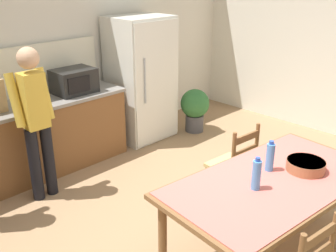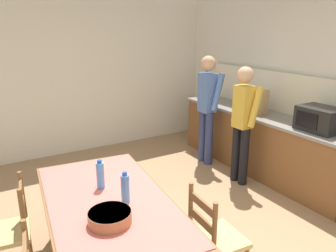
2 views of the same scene
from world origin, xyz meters
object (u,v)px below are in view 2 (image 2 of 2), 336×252
at_px(serving_bowl, 110,216).
at_px(person_at_sink, 207,105).
at_px(microwave, 320,119).
at_px(chair_side_far_right, 214,239).
at_px(bottle_near_centre, 100,175).
at_px(dining_table, 109,208).
at_px(person_at_counter, 243,120).
at_px(paper_bag, 259,101).
at_px(bottle_off_centre, 125,188).
at_px(chair_side_near_left, 10,231).

height_order(serving_bowl, person_at_sink, person_at_sink).
distance_m(microwave, chair_side_far_right, 2.23).
bearing_deg(bottle_near_centre, person_at_sink, 122.46).
xyz_separation_m(dining_table, person_at_counter, (-0.86, 2.29, 0.23)).
relative_size(paper_bag, person_at_sink, 0.21).
distance_m(bottle_near_centre, chair_side_far_right, 1.12).
xyz_separation_m(bottle_near_centre, serving_bowl, (0.55, -0.13, -0.07)).
distance_m(chair_side_far_right, person_at_sink, 2.75).
height_order(paper_bag, person_at_sink, person_at_sink).
relative_size(microwave, bottle_off_centre, 1.85).
bearing_deg(chair_side_far_right, dining_table, 60.20).
bearing_deg(serving_bowl, bottle_off_centre, 134.40).
distance_m(dining_table, serving_bowl, 0.36).
distance_m(paper_bag, bottle_off_centre, 2.94).
xyz_separation_m(dining_table, bottle_off_centre, (0.11, 0.11, 0.20)).
height_order(chair_side_far_right, person_at_counter, person_at_counter).
relative_size(serving_bowl, person_at_counter, 0.19).
distance_m(paper_bag, bottle_near_centre, 2.91).
height_order(chair_side_far_right, person_at_sink, person_at_sink).
relative_size(dining_table, serving_bowl, 6.16).
height_order(microwave, serving_bowl, microwave).
height_order(dining_table, person_at_sink, person_at_sink).
bearing_deg(microwave, paper_bag, -179.57).
relative_size(paper_bag, serving_bowl, 1.12).
distance_m(paper_bag, person_at_counter, 0.58).
bearing_deg(bottle_near_centre, bottle_off_centre, 14.74).
distance_m(bottle_near_centre, person_at_counter, 2.35).
relative_size(serving_bowl, chair_side_near_left, 0.35).
bearing_deg(chair_side_near_left, bottle_near_centre, 78.23).
xyz_separation_m(microwave, bottle_off_centre, (0.16, -2.70, -0.16)).
distance_m(paper_bag, dining_table, 3.03).
distance_m(chair_side_near_left, person_at_sink, 3.32).
bearing_deg(dining_table, chair_side_far_right, 55.84).
height_order(dining_table, chair_side_near_left, chair_side_near_left).
xyz_separation_m(dining_table, bottle_near_centre, (-0.23, 0.02, 0.20)).
height_order(bottle_near_centre, chair_side_far_right, bottle_near_centre).
relative_size(dining_table, bottle_near_centre, 7.30).
height_order(microwave, dining_table, microwave).
relative_size(bottle_off_centre, serving_bowl, 0.84).
bearing_deg(serving_bowl, microwave, 97.38).
height_order(microwave, bottle_off_centre, microwave).
height_order(paper_bag, chair_side_far_right, paper_bag).
relative_size(serving_bowl, chair_side_far_right, 0.35).
relative_size(paper_bag, bottle_off_centre, 1.33).
relative_size(paper_bag, dining_table, 0.18).
relative_size(paper_bag, bottle_near_centre, 1.33).
xyz_separation_m(chair_side_far_right, person_at_counter, (-1.36, 1.55, 0.49)).
distance_m(person_at_sink, person_at_counter, 0.83).
relative_size(bottle_near_centre, chair_side_near_left, 0.30).
height_order(dining_table, person_at_counter, person_at_counter).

